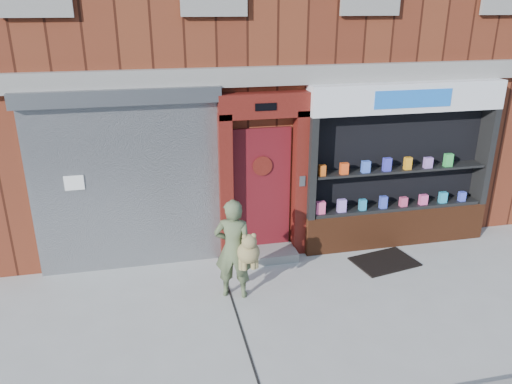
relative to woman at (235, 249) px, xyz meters
name	(u,v)px	position (x,y,z in m)	size (l,w,h in m)	color
ground	(340,306)	(1.47, -0.63, -0.80)	(80.00, 80.00, 0.00)	#9E9E99
building	(254,14)	(1.46, 5.36, 3.20)	(12.00, 8.16, 8.00)	#5B2314
shutter_bay	(126,171)	(-1.54, 1.29, 0.92)	(3.10, 0.30, 3.04)	gray
red_door_bay	(263,178)	(0.72, 1.23, 0.66)	(1.52, 0.58, 2.90)	#4B110C
pharmacy_bay	(399,173)	(3.21, 1.18, 0.57)	(3.50, 0.41, 3.00)	#582A15
woman	(235,249)	(0.00, 0.00, 0.00)	(0.70, 0.62, 1.59)	#515F3E
doormat	(384,262)	(2.72, 0.47, -0.79)	(1.05, 0.73, 0.03)	black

